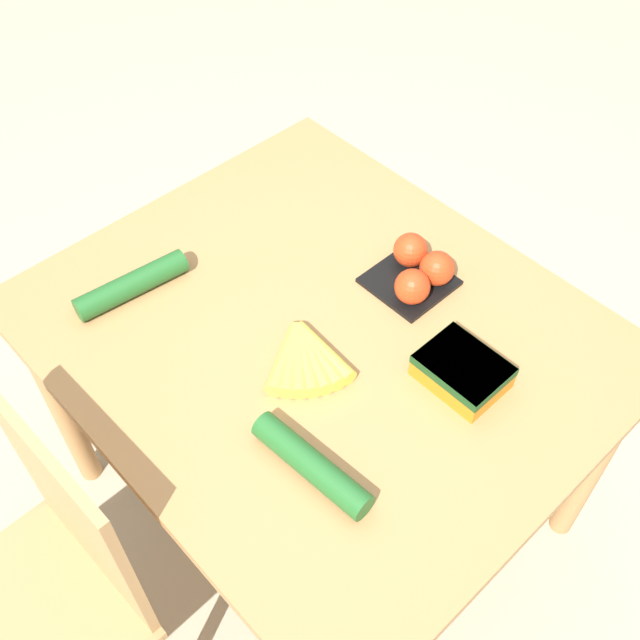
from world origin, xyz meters
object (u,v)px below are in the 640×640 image
Objects in this scene: cucumber_near at (132,285)px; cucumber_far at (311,464)px; tomato_pack at (418,270)px; carrot_bag at (463,370)px; banana_bunch at (305,357)px; chair at (47,598)px.

cucumber_far is at bearing 178.78° from cucumber_near.
carrot_bag is (-0.24, 0.13, -0.01)m from tomato_pack.
banana_bunch is at bearing 89.05° from tomato_pack.
chair is 0.70m from banana_bunch.
cucumber_near reaches higher than banana_bunch.
chair is 5.48× the size of tomato_pack.
tomato_pack is at bearing -29.07° from carrot_bag.
tomato_pack reaches higher than carrot_bag.
cucumber_near is 0.59m from cucumber_far.
tomato_pack is 1.02× the size of carrot_bag.
chair reaches higher than cucumber_far.
carrot_bag is at bearing -141.04° from banana_bunch.
carrot_bag reaches higher than banana_bunch.
banana_bunch is 1.09× the size of tomato_pack.
chair is 0.66m from cucumber_near.
tomato_pack is 0.27m from carrot_bag.
banana_bunch is at bearing -39.58° from cucumber_far.
carrot_bag is 0.73m from cucumber_near.
carrot_bag is 0.64× the size of cucumber_far.
tomato_pack is at bearing -69.09° from cucumber_far.
cucumber_near is at bearing 28.13° from carrot_bag.
tomato_pack is 0.62m from cucumber_near.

